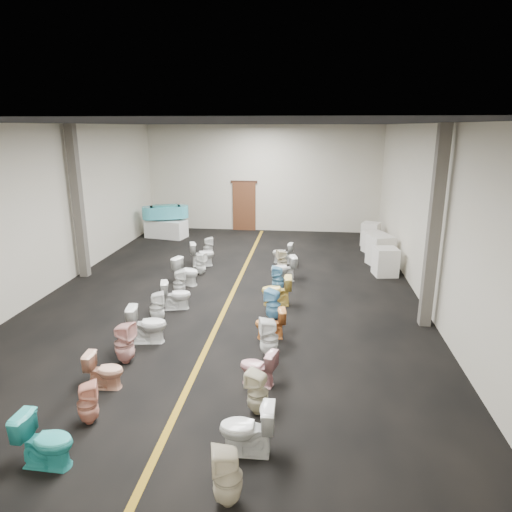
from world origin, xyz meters
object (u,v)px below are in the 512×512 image
object	(u,v)px
toilet_left_7	(179,283)
toilet_left_8	(186,272)
toilet_right_5	(270,324)
toilet_right_11	(283,253)
toilet_right_10	(282,261)
toilet_left_5	(157,307)
display_table	(166,229)
toilet_left_0	(46,441)
toilet_left_2	(105,370)
toilet_left_11	(208,248)
toilet_left_1	(88,403)
appliance_crate_d	(371,234)
toilet_right_4	(269,338)
toilet_right_2	(258,392)
toilet_right_8	(278,279)
toilet_right_9	(284,269)
toilet_right_6	(273,305)
bathtub	(165,212)
toilet_left_4	(147,324)
toilet_right_0	(227,477)
toilet_left_9	(201,264)
toilet_right_3	(258,367)
toilet_right_7	(277,291)
appliance_crate_b	(380,250)
appliance_crate_c	(374,242)
toilet_left_3	(124,343)
toilet_right_1	(247,429)
toilet_left_6	(176,295)
appliance_crate_a	(385,262)
toilet_left_10	(202,254)

from	to	relation	value
toilet_left_7	toilet_left_8	world-z (taller)	toilet_left_8
toilet_right_5	toilet_right_11	xyz separation A→B (m)	(-0.08, 5.68, 0.01)
toilet_right_10	toilet_left_5	bearing A→B (deg)	-56.54
display_table	toilet_left_0	world-z (taller)	toilet_left_0
toilet_left_2	toilet_left_11	size ratio (longest dim) A/B	0.91
toilet_left_1	appliance_crate_d	bearing A→B (deg)	-49.94
toilet_left_1	toilet_right_4	bearing A→B (deg)	-70.72
toilet_right_2	toilet_right_4	xyz separation A→B (m)	(0.01, 1.88, 0.04)
toilet_left_2	toilet_right_11	xyz separation A→B (m)	(2.62, 7.96, 0.02)
toilet_right_8	toilet_right_11	world-z (taller)	toilet_right_8
toilet_right_9	toilet_right_11	xyz separation A→B (m)	(-0.14, 1.87, -0.04)
toilet_left_2	toilet_right_6	world-z (taller)	toilet_right_6
toilet_left_1	toilet_left_7	world-z (taller)	toilet_left_7
bathtub	toilet_left_4	bearing A→B (deg)	-96.40
toilet_left_0	toilet_right_0	distance (m)	2.56
toilet_left_1	toilet_left_11	size ratio (longest dim) A/B	0.95
toilet_left_9	toilet_right_6	size ratio (longest dim) A/B	0.90
display_table	toilet_left_1	distance (m)	12.33
toilet_left_11	toilet_right_3	distance (m)	8.31
bathtub	toilet_right_9	xyz separation A→B (m)	(5.13, -4.98, -0.69)
toilet_left_9	toilet_right_5	xyz separation A→B (m)	(2.51, -4.13, -0.01)
toilet_right_7	appliance_crate_b	bearing A→B (deg)	136.51
toilet_right_2	toilet_right_5	distance (m)	2.72
bathtub	toilet_left_11	bearing A→B (deg)	-71.11
appliance_crate_c	toilet_right_11	bearing A→B (deg)	-151.91
toilet_right_9	toilet_right_10	distance (m)	0.90
toilet_left_0	toilet_right_7	distance (m)	6.67
toilet_left_4	toilet_left_5	world-z (taller)	toilet_left_4
toilet_right_11	appliance_crate_b	bearing A→B (deg)	98.94
display_table	toilet_left_3	bearing A→B (deg)	-76.90
toilet_left_11	toilet_right_1	size ratio (longest dim) A/B	0.93
toilet_left_1	toilet_right_0	xyz separation A→B (m)	(2.40, -1.31, 0.06)
appliance_crate_d	toilet_left_8	world-z (taller)	appliance_crate_d
toilet_left_9	toilet_right_5	bearing A→B (deg)	-131.68
toilet_left_4	toilet_right_1	xyz separation A→B (m)	(2.55, -3.17, -0.01)
display_table	toilet_left_1	xyz separation A→B (m)	(2.54, -12.06, -0.01)
toilet_left_9	toilet_right_4	bearing A→B (deg)	-135.72
appliance_crate_c	toilet_right_10	bearing A→B (deg)	-139.64
bathtub	toilet_left_3	bearing A→B (deg)	-98.38
toilet_left_6	toilet_right_6	bearing A→B (deg)	-115.30
toilet_right_7	toilet_right_10	xyz separation A→B (m)	(-0.03, 2.78, -0.03)
appliance_crate_a	toilet_right_5	world-z (taller)	appliance_crate_a
toilet_left_0	toilet_right_3	size ratio (longest dim) A/B	1.14
appliance_crate_a	toilet_left_3	world-z (taller)	appliance_crate_a
toilet_left_2	toilet_left_11	bearing A→B (deg)	-3.75
appliance_crate_c	toilet_right_5	size ratio (longest dim) A/B	1.14
bathtub	toilet_left_3	size ratio (longest dim) A/B	2.13
toilet_right_4	toilet_right_5	bearing A→B (deg)	170.06
toilet_right_9	toilet_right_10	xyz separation A→B (m)	(-0.10, 0.89, -0.02)
toilet_left_0	toilet_left_10	distance (m)	9.25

